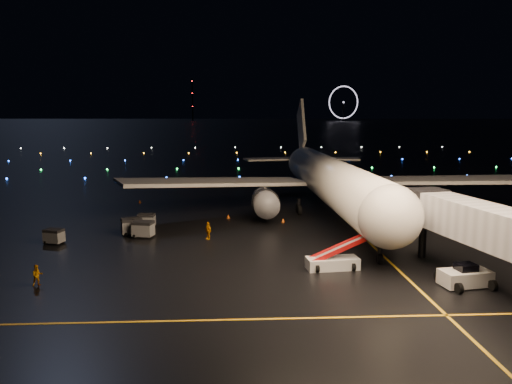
% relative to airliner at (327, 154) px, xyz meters
% --- Properties ---
extents(ground, '(2000.00, 2000.00, 0.00)m').
position_rel_airliner_xyz_m(ground, '(-10.58, 274.11, -7.91)').
color(ground, black).
rests_on(ground, ground).
extents(lane_centre, '(0.25, 80.00, 0.02)m').
position_rel_airliner_xyz_m(lane_centre, '(1.42, -10.89, -7.90)').
color(lane_centre, gold).
rests_on(lane_centre, ground).
extents(lane_cross, '(60.00, 0.25, 0.02)m').
position_rel_airliner_xyz_m(lane_cross, '(-15.58, -35.89, -7.90)').
color(lane_cross, gold).
rests_on(lane_cross, ground).
extents(airliner, '(56.55, 53.79, 15.82)m').
position_rel_airliner_xyz_m(airliner, '(0.00, 0.00, 0.00)').
color(airliner, silver).
rests_on(airliner, ground).
extents(pushback_tug, '(4.13, 2.62, 1.83)m').
position_rel_airliner_xyz_m(pushback_tug, '(5.32, -30.34, -6.99)').
color(pushback_tug, silver).
rests_on(pushback_tug, ground).
extents(belt_loader, '(6.78, 2.49, 3.21)m').
position_rel_airliner_xyz_m(belt_loader, '(-4.23, -25.48, -6.30)').
color(belt_loader, silver).
rests_on(belt_loader, ground).
extents(crew_b, '(1.03, 0.97, 1.68)m').
position_rel_airliner_xyz_m(crew_b, '(-28.36, -28.50, -7.07)').
color(crew_b, orange).
rests_on(crew_b, ground).
extents(crew_c, '(1.04, 1.16, 1.89)m').
position_rel_airliner_xyz_m(crew_c, '(-15.54, -14.57, -6.96)').
color(crew_c, orange).
rests_on(crew_c, ground).
extents(safety_cone_0, '(0.45, 0.45, 0.48)m').
position_rel_airliner_xyz_m(safety_cone_0, '(-6.57, -6.63, -7.67)').
color(safety_cone_0, orange).
rests_on(safety_cone_0, ground).
extents(safety_cone_1, '(0.61, 0.61, 0.55)m').
position_rel_airliner_xyz_m(safety_cone_1, '(-8.60, -2.80, -7.63)').
color(safety_cone_1, orange).
rests_on(safety_cone_1, ground).
extents(safety_cone_2, '(0.56, 0.56, 0.51)m').
position_rel_airliner_xyz_m(safety_cone_2, '(-13.39, -3.86, -7.65)').
color(safety_cone_2, orange).
rests_on(safety_cone_2, ground).
extents(safety_cone_3, '(0.51, 0.51, 0.45)m').
position_rel_airliner_xyz_m(safety_cone_3, '(-26.79, 7.71, -7.68)').
color(safety_cone_3, orange).
rests_on(safety_cone_3, ground).
extents(ferris_wheel, '(49.33, 16.80, 52.00)m').
position_rel_airliner_xyz_m(ferris_wheel, '(159.42, 694.11, 18.09)').
color(ferris_wheel, black).
rests_on(ferris_wheel, ground).
extents(radio_mast, '(1.80, 1.80, 64.00)m').
position_rel_airliner_xyz_m(radio_mast, '(-70.58, 714.11, 24.09)').
color(radio_mast, black).
rests_on(radio_mast, ground).
extents(taxiway_lights, '(164.00, 92.00, 0.36)m').
position_rel_airliner_xyz_m(taxiway_lights, '(-10.58, 80.11, -7.73)').
color(taxiway_lights, black).
rests_on(taxiway_lights, ground).
extents(baggage_cart_0, '(2.42, 1.94, 1.81)m').
position_rel_airliner_xyz_m(baggage_cart_0, '(-22.63, -13.50, -7.00)').
color(baggage_cart_0, gray).
rests_on(baggage_cart_0, ground).
extents(baggage_cart_1, '(2.02, 1.50, 1.62)m').
position_rel_airliner_xyz_m(baggage_cart_1, '(-23.06, -8.64, -7.10)').
color(baggage_cart_1, gray).
rests_on(baggage_cart_1, ground).
extents(baggage_cart_2, '(2.58, 2.17, 1.87)m').
position_rel_airliner_xyz_m(baggage_cart_2, '(-24.13, -12.16, -6.97)').
color(baggage_cart_2, gray).
rests_on(baggage_cart_2, ground).
extents(baggage_cart_3, '(2.14, 1.80, 1.56)m').
position_rel_airliner_xyz_m(baggage_cart_3, '(-31.45, -15.68, -7.13)').
color(baggage_cart_3, gray).
rests_on(baggage_cart_3, ground).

